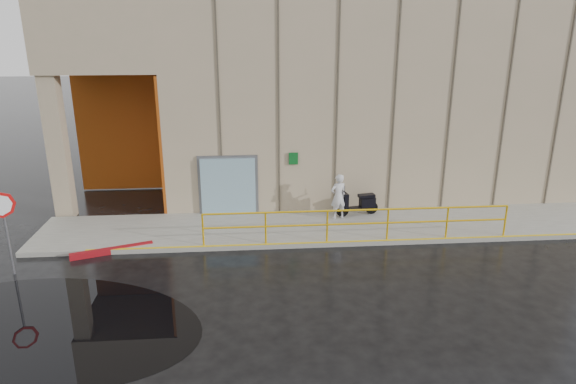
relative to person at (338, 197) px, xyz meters
name	(u,v)px	position (x,y,z in m)	size (l,w,h in m)	color
ground	(215,302)	(-3.98, -5.07, -0.95)	(120.00, 120.00, 0.00)	black
sidewalk	(341,226)	(0.02, -0.57, -0.87)	(20.00, 3.00, 0.15)	gray
building	(343,81)	(1.12, 5.91, 3.26)	(20.00, 10.17, 8.00)	tan
guardrail	(358,224)	(0.27, -1.92, -0.27)	(9.56, 0.06, 1.03)	#DDA70B
person	(338,197)	(0.00, 0.00, 0.00)	(0.58, 0.38, 1.59)	silver
scooter	(358,197)	(0.76, 0.26, -0.11)	(1.58, 0.77, 1.19)	black
stop_sign	(3,215)	(-9.59, -3.15, 0.81)	(0.61, 0.45, 2.39)	slate
red_curb	(112,251)	(-7.21, -1.97, -0.86)	(2.40, 0.18, 0.18)	maroon
puddle	(50,325)	(-7.69, -5.84, -0.94)	(7.20, 4.43, 0.01)	black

